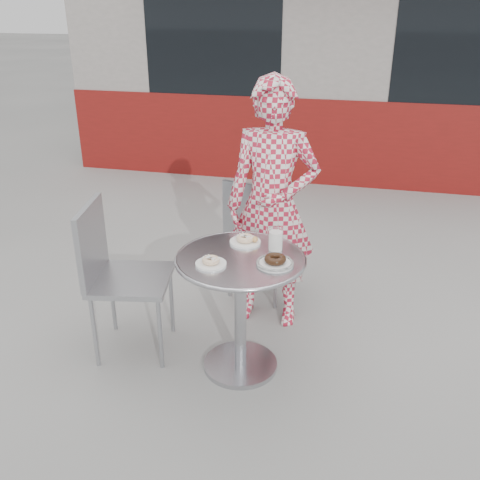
% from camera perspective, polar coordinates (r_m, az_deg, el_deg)
% --- Properties ---
extents(ground, '(60.00, 60.00, 0.00)m').
position_cam_1_polar(ground, '(3.35, 0.21, -13.01)').
color(ground, gray).
rests_on(ground, ground).
extents(storefront, '(6.02, 4.55, 3.00)m').
position_cam_1_polar(storefront, '(8.19, 9.79, 20.19)').
color(storefront, gray).
rests_on(storefront, ground).
extents(bistro_table, '(0.73, 0.73, 0.74)m').
position_cam_1_polar(bistro_table, '(3.02, 0.05, -4.91)').
color(bistro_table, silver).
rests_on(bistro_table, ground).
extents(chair_far, '(0.52, 0.53, 0.91)m').
position_cam_1_polar(chair_far, '(3.96, 2.40, -1.96)').
color(chair_far, '#9EA0A5').
rests_on(chair_far, ground).
extents(chair_left, '(0.54, 0.53, 0.96)m').
position_cam_1_polar(chair_left, '(3.39, -11.47, -7.02)').
color(chair_left, '#9EA0A5').
rests_on(chair_left, ground).
extents(seated_person, '(0.61, 0.41, 1.64)m').
position_cam_1_polar(seated_person, '(3.44, 3.44, 3.60)').
color(seated_person, '#A51930').
rests_on(seated_person, ground).
extents(plate_far, '(0.18, 0.18, 0.05)m').
position_cam_1_polar(plate_far, '(3.10, 0.61, 0.01)').
color(plate_far, white).
rests_on(plate_far, bistro_table).
extents(plate_near, '(0.17, 0.17, 0.04)m').
position_cam_1_polar(plate_near, '(2.85, -3.13, -2.34)').
color(plate_near, white).
rests_on(plate_near, bistro_table).
extents(plate_checker, '(0.20, 0.20, 0.05)m').
position_cam_1_polar(plate_checker, '(2.86, 3.76, -2.33)').
color(plate_checker, white).
rests_on(plate_checker, bistro_table).
extents(milk_cup, '(0.08, 0.08, 0.13)m').
position_cam_1_polar(milk_cup, '(3.00, 3.82, 0.02)').
color(milk_cup, white).
rests_on(milk_cup, bistro_table).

